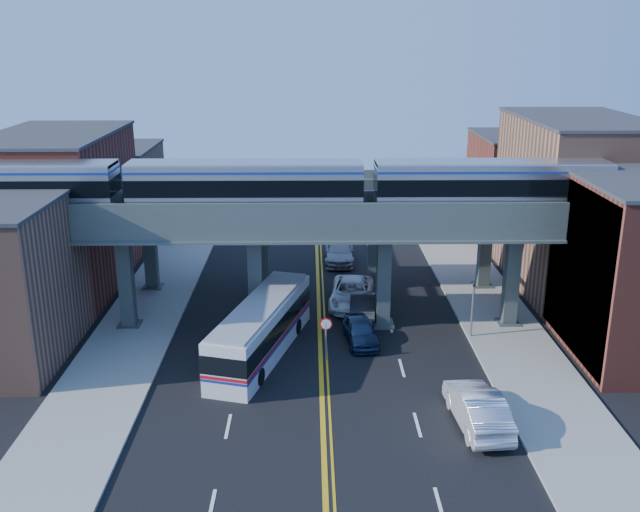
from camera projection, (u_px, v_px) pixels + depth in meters
The scene contains 19 objects.
ground at pixel (322, 386), 37.63m from camera, with size 120.00×120.00×0.00m, color black.
sidewalk_west at pixel (145, 314), 46.98m from camera, with size 5.00×70.00×0.16m, color gray.
sidewalk_east at pixel (492, 312), 47.30m from camera, with size 5.00×70.00×0.16m, color gray.
building_west_b at pixel (60, 213), 50.98m from camera, with size 8.00×14.00×11.00m, color brown.
building_west_c at pixel (110, 194), 63.82m from camera, with size 8.00×10.00×8.00m, color #90614A.
building_east_b at pixel (574, 204), 51.34m from camera, with size 8.00×14.00×12.00m, color #90614A.
building_east_c at pixel (521, 187), 64.18m from camera, with size 8.00×10.00×9.00m, color brown.
mural_panel at pixel (578, 275), 40.21m from camera, with size 0.10×9.50×9.50m, color teal.
elevated_viaduct_near at pixel (319, 228), 43.31m from camera, with size 52.00×3.60×7.40m.
elevated_viaduct_far at pixel (318, 202), 49.99m from camera, with size 52.00×3.60×7.40m.
transit_train at pixel (246, 185), 42.46m from camera, with size 43.33×2.71×3.16m.
stop_sign at pixel (326, 332), 39.96m from camera, with size 0.76×0.09×2.63m.
traffic_signal at pixel (473, 303), 42.78m from camera, with size 0.15×0.18×4.10m.
transit_bus at pixel (261, 329), 40.93m from camera, with size 5.60×11.85×2.98m.
car_lane_a at pixel (361, 331), 42.63m from camera, with size 1.74×4.33×1.48m, color #11203F.
car_lane_b at pixel (363, 307), 46.32m from camera, with size 1.62×4.64×1.53m, color #29292B.
car_lane_c at pixel (352, 293), 48.54m from camera, with size 2.82×6.12×1.70m, color white.
car_lane_d at pixel (339, 252), 57.73m from camera, with size 2.28×5.62×1.63m, color #A0A1A5.
car_parked_curb at pixel (477, 408), 33.59m from camera, with size 1.96×5.62×1.85m, color #BBBBC0.
Camera 1 is at (-0.57, -33.82, 17.86)m, focal length 40.00 mm.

